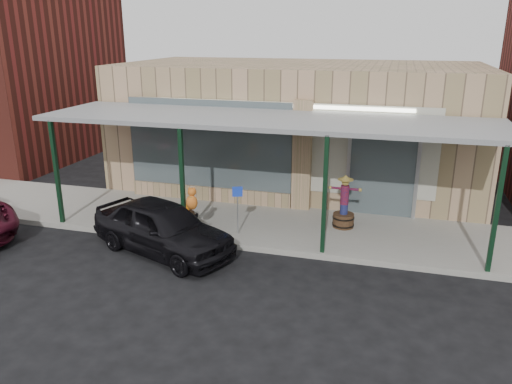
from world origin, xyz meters
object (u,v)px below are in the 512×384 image
(barrel_scarecrow, at_px, (344,210))
(barrel_pumpkin, at_px, (184,217))
(handicap_sign, at_px, (238,204))
(parked_sedan, at_px, (163,227))

(barrel_scarecrow, relative_size, barrel_pumpkin, 2.19)
(handicap_sign, height_order, parked_sedan, parked_sedan)
(barrel_scarecrow, xyz_separation_m, barrel_pumpkin, (-4.20, -1.09, -0.26))
(handicap_sign, distance_m, parked_sedan, 2.03)
(parked_sedan, bearing_deg, barrel_pumpkin, 23.36)
(barrel_pumpkin, xyz_separation_m, handicap_sign, (1.57, -0.12, 0.59))
(barrel_pumpkin, height_order, parked_sedan, parked_sedan)
(barrel_pumpkin, distance_m, handicap_sign, 1.68)
(barrel_scarecrow, height_order, handicap_sign, barrel_scarecrow)
(handicap_sign, bearing_deg, barrel_pumpkin, 154.94)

